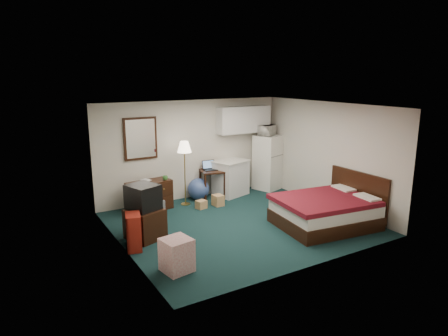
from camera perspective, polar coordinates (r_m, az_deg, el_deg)
floor at (r=8.64m, az=2.19°, el=-7.94°), size 5.00×4.50×0.01m
ceiling at (r=8.08m, az=2.34°, el=8.83°), size 5.00×4.50×0.01m
walls at (r=8.27m, az=2.26°, el=0.16°), size 5.01×4.51×2.50m
mirror at (r=9.59m, az=-11.85°, el=4.15°), size 0.80×0.06×1.00m
upper_cabinets at (r=10.65m, az=2.82°, el=6.93°), size 1.50×0.35×0.70m
headboard at (r=9.29m, az=18.61°, el=-3.52°), size 0.06×1.56×1.00m
dresser at (r=9.51m, az=-10.61°, el=-3.92°), size 1.08×0.60×0.70m
floor_lamp at (r=9.68m, az=-5.61°, el=-0.77°), size 0.35×0.35×1.57m
desk at (r=10.30m, az=-1.68°, el=-2.28°), size 0.69×0.69×0.73m
exercise_ball at (r=10.17m, az=-3.67°, el=-3.02°), size 0.63×0.63×0.55m
kitchen_counter at (r=10.50m, az=0.95°, el=-1.48°), size 0.97×0.84×0.90m
fridge at (r=11.07m, az=6.24°, el=0.82°), size 0.78×0.78×1.50m
bed at (r=8.67m, az=14.20°, el=-6.10°), size 2.09×1.73×0.61m
tv_stand at (r=7.96m, az=-11.22°, el=-7.83°), size 0.77×0.80×0.59m
suitcase at (r=7.50m, az=-12.78°, el=-8.88°), size 0.36×0.47×0.68m
retail_box at (r=6.64m, az=-6.77°, el=-12.23°), size 0.51×0.51×0.55m
file_bin at (r=9.47m, az=-9.77°, el=-5.35°), size 0.39×0.30×0.26m
cardboard_box_a at (r=9.55m, az=-3.27°, el=-5.22°), size 0.27×0.24×0.20m
cardboard_box_b at (r=9.73m, az=-0.87°, el=-4.63°), size 0.23×0.27×0.26m
laptop at (r=10.20m, az=-1.97°, el=0.33°), size 0.36×0.30×0.23m
crt_tv at (r=7.81m, az=-11.49°, el=-4.08°), size 0.68×0.71×0.48m
microwave at (r=10.89m, az=6.16°, el=5.57°), size 0.59×0.52×0.35m
book_a at (r=9.22m, az=-11.65°, el=-1.55°), size 0.16×0.05×0.22m
book_b at (r=9.40m, az=-11.55°, el=-1.21°), size 0.17×0.08×0.23m
mug at (r=9.46m, az=-8.40°, el=-1.33°), size 0.14×0.12×0.13m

